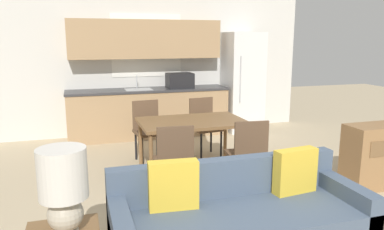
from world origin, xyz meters
TOP-DOWN VIEW (x-y plane):
  - wall_back at (0.00, 4.63)m, footprint 6.40×0.07m
  - kitchen_counter at (0.01, 4.33)m, footprint 2.97×0.65m
  - refrigerator at (1.87, 4.24)m, footprint 0.69×0.71m
  - dining_table at (0.17, 2.11)m, footprint 1.39×0.89m
  - couch at (-0.05, 0.10)m, footprint 2.07×0.80m
  - table_lamp at (-1.38, -0.02)m, footprint 0.33×0.33m
  - dining_chair_near_right at (0.61, 1.32)m, footprint 0.46×0.46m
  - dining_chair_far_right at (0.61, 2.87)m, footprint 0.47×0.47m
  - dining_chair_far_left at (-0.28, 2.88)m, footprint 0.47×0.47m
  - dining_chair_near_left at (-0.28, 1.33)m, footprint 0.46×0.46m

SIDE VIEW (x-z plane):
  - couch at x=-0.05m, z-range -0.09..0.77m
  - dining_chair_near_right at x=0.61m, z-range 0.06..0.96m
  - dining_chair_far_right at x=0.61m, z-range 0.06..0.96m
  - dining_chair_far_left at x=-0.28m, z-range 0.06..0.96m
  - dining_chair_near_left at x=-0.28m, z-range 0.06..0.96m
  - dining_table at x=0.17m, z-range 0.31..1.05m
  - kitchen_counter at x=0.01m, z-range -0.23..1.92m
  - table_lamp at x=-1.38m, z-range 0.55..1.15m
  - refrigerator at x=1.87m, z-range 0.00..1.93m
  - wall_back at x=0.00m, z-range 0.01..2.71m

